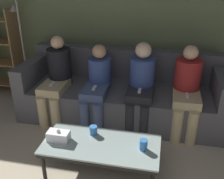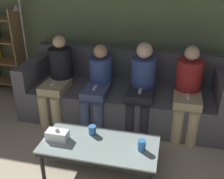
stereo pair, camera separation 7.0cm
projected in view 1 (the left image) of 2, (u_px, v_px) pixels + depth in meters
wall_back at (129, 18)px, 3.85m from camera, size 12.00×0.06×2.60m
couch at (122, 94)px, 3.77m from camera, size 2.78×0.99×0.90m
coffee_table at (101, 147)px, 2.62m from camera, size 1.17×0.55×0.39m
cup_near_left at (93, 130)px, 2.73m from camera, size 0.08×0.08×0.10m
cup_near_right at (143, 145)px, 2.50m from camera, size 0.08×0.08×0.11m
tissue_box at (58, 136)px, 2.64m from camera, size 0.22×0.12×0.13m
standing_lamp at (23, 36)px, 3.92m from camera, size 0.31×0.26×1.70m
seated_person_left_end at (57, 76)px, 3.60m from camera, size 0.32×0.70×1.15m
seated_person_mid_left at (97, 83)px, 3.50m from camera, size 0.31×0.70×1.07m
seated_person_mid_right at (141, 83)px, 3.40m from camera, size 0.33×0.64×1.13m
seated_person_right_end at (187, 87)px, 3.29m from camera, size 0.33×0.67×1.12m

